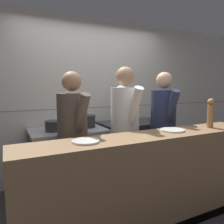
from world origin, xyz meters
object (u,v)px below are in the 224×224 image
Objects in this scene: stock_pot at (54,126)px; pepper_mill at (211,112)px; chef_line at (163,126)px; chefs_knife at (124,124)px; chef_sous at (125,129)px; sauce_pot at (87,121)px; plated_dish_appetiser at (172,130)px; plated_dish_main at (86,141)px; oven_range at (68,160)px; mixing_bowl_steel at (131,120)px; chef_head_cook at (73,137)px.

pepper_mill is (1.64, -1.16, 0.22)m from stock_pot.
chef_line is at bearing 112.79° from pepper_mill.
stock_pot is 1.06m from chefs_knife.
chefs_knife is 0.60m from chef_sous.
sauce_pot is at bearing 156.38° from chef_line.
chef_line is at bearing 4.14° from chef_sous.
pepper_mill is 0.21× the size of chef_line.
sauce_pot is 0.58m from chefs_knife.
plated_dish_appetiser is 0.58m from pepper_mill.
plated_dish_main is at bearing -178.18° from plated_dish_appetiser.
stock_pot is 1.56m from plated_dish_appetiser.
plated_dish_appetiser is 0.60m from chef_sous.
chefs_knife is 1.46m from plated_dish_main.
mixing_bowl_steel is at bearing 0.36° from oven_range.
chef_head_cook is (-1.00, 0.53, -0.09)m from plated_dish_appetiser.
plated_dish_appetiser is at bearing -52.50° from oven_range.
chef_line is (1.40, -0.58, -0.03)m from stock_pot.
chef_sous reaches higher than pepper_mill.
chefs_knife is at bearing 17.48° from chef_head_cook.
chef_head_cook is at bearing -168.13° from chef_line.
chef_head_cook reaches higher than sauce_pot.
chef_head_cook reaches higher than plated_dish_appetiser.
stock_pot reaches higher than mixing_bowl_steel.
sauce_pot reaches higher than oven_range.
oven_range is at bearing 131.90° from chef_sous.
chef_head_cook is (-0.11, -0.63, 0.48)m from oven_range.
stock_pot is 2.02m from pepper_mill.
chef_sous reaches higher than chef_line.
plated_dish_main is at bearing -133.41° from chefs_knife.
sauce_pot is at bearing 47.74° from chef_head_cook.
plated_dish_main reaches higher than mixing_bowl_steel.
sauce_pot is 0.96× the size of plated_dish_appetiser.
stock_pot is at bearing 175.35° from chefs_knife.
stock_pot is at bearing 169.21° from chef_line.
chef_head_cook is 0.96× the size of chef_sous.
sauce_pot is 0.15× the size of chef_sous.
mixing_bowl_steel is at bearing 44.67° from plated_dish_main.
plated_dish_appetiser is at bearing -108.04° from chef_line.
plated_dish_appetiser is (1.09, -1.11, 0.04)m from stock_pot.
plated_dish_main is 0.15× the size of chef_head_cook.
stock_pot is (-0.20, -0.05, 0.52)m from oven_range.
stock_pot is 0.96× the size of plated_dish_main.
plated_dish_main is 1.59m from pepper_mill.
chefs_knife is 1.03m from plated_dish_appetiser.
plated_dish_main reaches higher than chefs_knife.
mixing_bowl_steel reaches higher than oven_range.
sauce_pot is 0.76m from chef_head_cook.
mixing_bowl_steel is 0.62× the size of pepper_mill.
chefs_knife is (0.55, -0.14, -0.07)m from sauce_pot.
chef_head_cook is at bearing -152.62° from chefs_knife.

